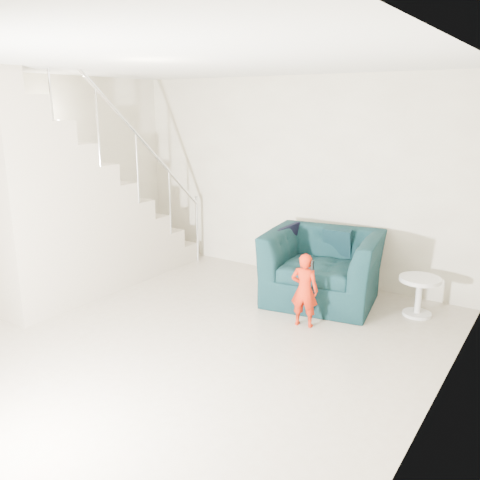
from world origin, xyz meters
name	(u,v)px	position (x,y,z in m)	size (l,w,h in m)	color
floor	(161,346)	(0.00, 0.00, 0.00)	(5.50, 5.50, 0.00)	gray
ceiling	(148,59)	(0.00, 0.00, 2.70)	(5.50, 5.50, 0.00)	silver
back_wall	(294,179)	(0.00, 2.75, 1.35)	(5.00, 5.00, 0.00)	#AFA48E
right_wall	(435,256)	(2.50, 0.00, 1.35)	(5.50, 5.50, 0.00)	#AFA48E
armchair	(322,267)	(0.81, 2.01, 0.43)	(1.32, 1.15, 0.86)	black
toddler	(304,290)	(0.96, 1.23, 0.41)	(0.30, 0.20, 0.82)	#B0050C
side_table	(419,290)	(1.91, 2.20, 0.31)	(0.45, 0.45, 0.45)	silver
staircase	(68,219)	(-2.00, 0.55, 0.95)	(1.02, 3.03, 3.62)	#ADA089
cushion	(338,242)	(0.84, 2.37, 0.67)	(0.36, 0.10, 0.35)	black
throw	(288,250)	(0.28, 2.09, 0.54)	(0.06, 0.56, 0.63)	black
phone	(312,265)	(1.05, 1.21, 0.71)	(0.02, 0.05, 0.10)	black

